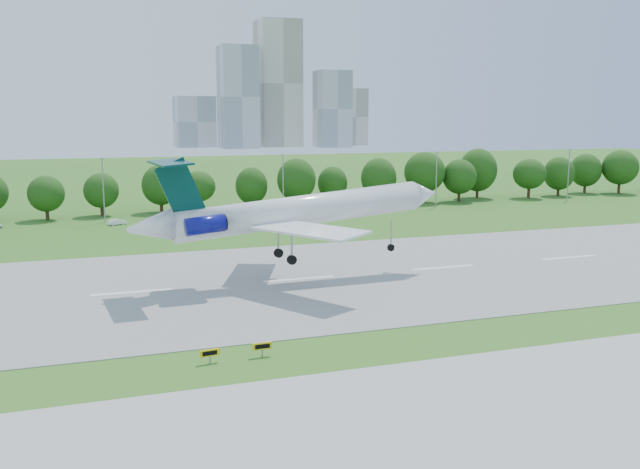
{
  "coord_description": "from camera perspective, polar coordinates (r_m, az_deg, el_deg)",
  "views": [
    {
      "loc": [
        -26.05,
        -56.38,
        19.9
      ],
      "look_at": [
        0.28,
        18.0,
        6.72
      ],
      "focal_mm": 40.0,
      "sensor_mm": 36.0,
      "label": 1
    }
  ],
  "objects": [
    {
      "name": "tree_line",
      "position": [
        151.27,
        -9.52,
        4.15
      ],
      "size": [
        288.4,
        8.4,
        10.4
      ],
      "color": "#382314",
      "rests_on": "ground"
    },
    {
      "name": "taxi_sign_left",
      "position": [
        59.34,
        -8.81,
        -9.36
      ],
      "size": [
        1.66,
        0.4,
        1.16
      ],
      "rotation": [
        0.0,
        0.0,
        0.13
      ],
      "color": "gray",
      "rests_on": "ground"
    },
    {
      "name": "taxiway",
      "position": [
        50.46,
        13.88,
        -13.99
      ],
      "size": [
        400.0,
        23.0,
        0.08
      ],
      "primitive_type": "cube",
      "color": "#ADADA8",
      "rests_on": "ground"
    },
    {
      "name": "runway",
      "position": [
        87.73,
        -1.7,
        -3.61
      ],
      "size": [
        400.0,
        45.0,
        0.08
      ],
      "primitive_type": "cube",
      "color": "gray",
      "rests_on": "ground"
    },
    {
      "name": "service_vehicle_a",
      "position": [
        136.53,
        -15.91,
        0.97
      ],
      "size": [
        3.6,
        2.32,
        1.12
      ],
      "primitive_type": "imported",
      "rotation": [
        0.0,
        0.0,
        1.94
      ],
      "color": "white",
      "rests_on": "ground"
    },
    {
      "name": "airliner",
      "position": [
        85.57,
        -2.78,
        1.86
      ],
      "size": [
        40.08,
        29.05,
        12.88
      ],
      "rotation": [
        0.0,
        -0.07,
        0.07
      ],
      "color": "white",
      "rests_on": "ground"
    },
    {
      "name": "skyline",
      "position": [
        464.59,
        -3.8,
        10.77
      ],
      "size": [
        127.0,
        52.0,
        80.0
      ],
      "color": "#B2B2B7",
      "rests_on": "ground"
    },
    {
      "name": "ground",
      "position": [
        65.22,
        5.1,
        -8.32
      ],
      "size": [
        600.0,
        600.0,
        0.0
      ],
      "primitive_type": "plane",
      "color": "#265E18",
      "rests_on": "ground"
    },
    {
      "name": "light_poles",
      "position": [
        141.02,
        -9.81,
        3.83
      ],
      "size": [
        175.9,
        0.25,
        12.19
      ],
      "color": "gray",
      "rests_on": "ground"
    },
    {
      "name": "taxi_sign_centre",
      "position": [
        60.37,
        -4.64,
        -8.91
      ],
      "size": [
        1.71,
        0.27,
        1.2
      ],
      "rotation": [
        0.0,
        0.0,
        0.03
      ],
      "color": "gray",
      "rests_on": "ground"
    }
  ]
}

